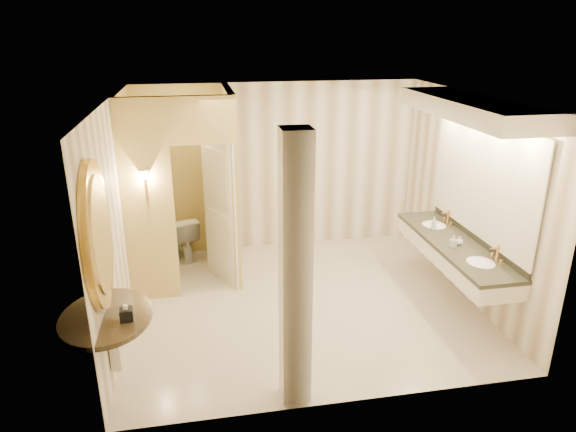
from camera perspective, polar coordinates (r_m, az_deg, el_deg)
name	(u,v)px	position (r m, az deg, el deg)	size (l,w,h in m)	color
floor	(302,302)	(7.01, 1.54, -9.53)	(4.50, 4.50, 0.00)	beige
ceiling	(304,98)	(6.13, 1.78, 12.93)	(4.50, 4.50, 0.00)	white
wall_back	(277,167)	(8.33, -1.20, 5.42)	(4.50, 0.02, 2.70)	white
wall_front	(349,280)	(4.66, 6.78, -7.07)	(4.50, 0.02, 2.70)	white
wall_left	(117,219)	(6.39, -18.49, -0.30)	(0.02, 4.00, 2.70)	white
wall_right	(468,198)	(7.24, 19.38, 1.95)	(0.02, 4.00, 2.70)	white
toilet_closet	(209,187)	(7.23, -8.74, 3.16)	(1.50, 1.55, 2.70)	#ECD47B
wall_sconce	(145,177)	(6.64, -15.62, 4.24)	(0.14, 0.14, 0.42)	#CE8B42
vanity	(464,186)	(6.74, 19.02, 3.18)	(0.75, 2.50, 2.09)	white
console_shelf	(102,270)	(5.11, -20.00, -5.71)	(1.09, 1.09, 2.00)	black
pillar	(295,274)	(4.74, 0.82, -6.47)	(0.27, 0.27, 2.70)	white
tissue_box	(126,314)	(5.15, -17.52, -10.38)	(0.12, 0.12, 0.12)	black
toilet	(182,237)	(8.31, -11.67, -2.28)	(0.40, 0.70, 0.71)	white
soap_bottle_a	(453,242)	(6.78, 17.90, -2.72)	(0.07, 0.07, 0.15)	beige
soap_bottle_b	(460,241)	(6.88, 18.54, -2.61)	(0.09, 0.09, 0.11)	silver
soap_bottle_c	(434,223)	(7.26, 15.90, -0.80)	(0.07, 0.07, 0.19)	#C6B28C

